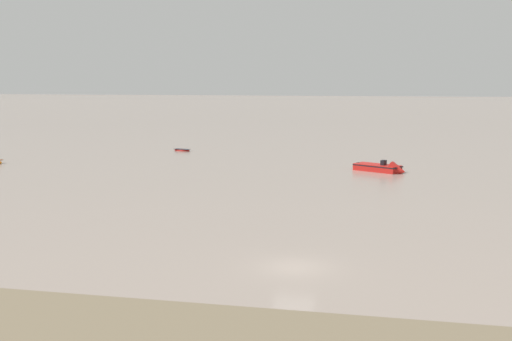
% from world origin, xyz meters
% --- Properties ---
extents(ground_plane, '(800.00, 800.00, 0.00)m').
position_xyz_m(ground_plane, '(0.00, 0.00, 0.00)').
color(ground_plane, gray).
extents(motorboat_moored_3, '(6.91, 5.25, 2.28)m').
position_xyz_m(motorboat_moored_3, '(4.93, 41.61, 0.31)').
color(motorboat_moored_3, red).
rests_on(motorboat_moored_3, ground).
extents(rowboat_moored_4, '(3.02, 1.77, 0.45)m').
position_xyz_m(rowboat_moored_4, '(-26.71, 58.27, 0.12)').
color(rowboat_moored_4, red).
rests_on(rowboat_moored_4, ground).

